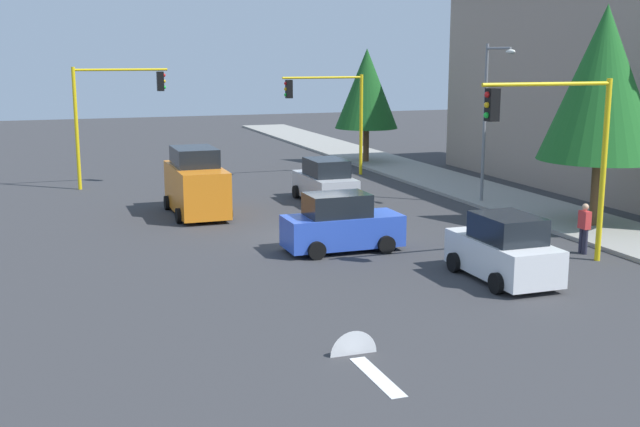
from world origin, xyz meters
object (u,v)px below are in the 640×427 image
tree_roadside_far (367,89)px  delivery_van_orange (196,184)px  traffic_signal_far_right (112,103)px  car_blue (341,225)px  car_white (504,250)px  pedestrian_crossing (584,227)px  traffic_signal_near_left (558,135)px  traffic_signal_far_left (330,105)px  street_lamp_curbside (490,106)px  tree_roadside_near (603,83)px  car_silver (325,182)px

tree_roadside_far → delivery_van_orange: size_ratio=1.44×
traffic_signal_far_right → car_blue: (16.00, 5.91, -3.31)m
car_white → tree_roadside_far: bearing=166.2°
pedestrian_crossing → car_white: bearing=-66.8°
tree_roadside_far → delivery_van_orange: bearing=-46.4°
pedestrian_crossing → traffic_signal_near_left: bearing=-64.7°
traffic_signal_far_left → pedestrian_crossing: traffic_signal_far_left is taller
traffic_signal_far_right → tree_roadside_far: size_ratio=0.86×
traffic_signal_far_left → traffic_signal_far_right: traffic_signal_far_right is taller
traffic_signal_far_right → car_white: bearing=23.6°
traffic_signal_far_left → traffic_signal_near_left: size_ratio=0.94×
street_lamp_curbside → car_white: size_ratio=1.81×
delivery_van_orange → traffic_signal_far_right: bearing=-163.0°
tree_roadside_near → delivery_van_orange: bearing=-119.7°
tree_roadside_near → pedestrian_crossing: size_ratio=4.91×
car_white → car_blue: bearing=-146.9°
tree_roadside_far → car_white: 25.92m
car_white → traffic_signal_far_left: bearing=173.8°
traffic_signal_far_right → tree_roadside_near: bearing=45.4°
street_lamp_curbside → car_blue: size_ratio=1.76×
traffic_signal_far_right → car_blue: bearing=20.3°
street_lamp_curbside → tree_roadside_near: size_ratio=0.84×
tree_roadside_near → delivery_van_orange: tree_roadside_near is taller
car_silver → car_blue: bearing=-16.5°
traffic_signal_near_left → street_lamp_curbside: street_lamp_curbside is taller
car_silver → traffic_signal_near_left: bearing=13.2°
traffic_signal_far_right → tree_roadside_far: (-4.00, 15.24, 0.33)m
traffic_signal_far_left → car_white: size_ratio=1.41×
car_blue → car_white: (4.92, 3.21, 0.00)m
traffic_signal_far_left → car_blue: 17.18m
street_lamp_curbside → car_blue: bearing=-58.1°
traffic_signal_far_left → delivery_van_orange: (8.16, -8.92, -2.61)m
traffic_signal_far_left → tree_roadside_near: tree_roadside_near is taller
traffic_signal_far_right → traffic_signal_near_left: traffic_signal_far_right is taller
car_white → street_lamp_curbside: bearing=151.1°
street_lamp_curbside → pedestrian_crossing: street_lamp_curbside is taller
delivery_van_orange → car_white: delivery_van_orange is taller
street_lamp_curbside → tree_roadside_far: bearing=178.8°
street_lamp_curbside → tree_roadside_near: (5.61, 1.30, 1.14)m
delivery_van_orange → car_blue: size_ratio=1.21×
traffic_signal_near_left → car_silver: traffic_signal_near_left is taller
car_silver → street_lamp_curbside: bearing=64.4°
traffic_signal_far_left → tree_roadside_far: bearing=136.2°
car_blue → car_silver: same height
delivery_van_orange → pedestrian_crossing: 15.43m
traffic_signal_near_left → tree_roadside_near: (-4.00, 4.78, 1.38)m
traffic_signal_far_left → car_white: 21.26m
traffic_signal_far_right → tree_roadside_near: size_ratio=0.71×
car_blue → pedestrian_crossing: 8.08m
car_silver → car_white: (13.62, 0.64, -0.00)m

